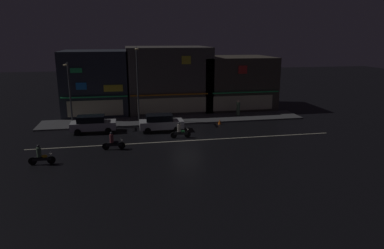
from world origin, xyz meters
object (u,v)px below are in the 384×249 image
pedestrian_on_sidewalk (238,109)px  motorcycle_opposite_lane (41,156)px  parked_car_trailing (93,124)px  streetlamp_mid (138,79)px  motorcycle_following (180,131)px  traffic_cone (220,122)px  motorcycle_lead (113,142)px  streetlamp_west (69,88)px  parked_car_near_kerb (161,122)px

pedestrian_on_sidewalk → motorcycle_opposite_lane: (-19.13, -12.25, -0.33)m
parked_car_trailing → streetlamp_mid: bearing=35.1°
pedestrian_on_sidewalk → parked_car_trailing: bearing=-55.3°
motorcycle_following → traffic_cone: size_ratio=3.45×
pedestrian_on_sidewalk → motorcycle_lead: 17.04m
parked_car_trailing → motorcycle_opposite_lane: 8.94m
streetlamp_west → motorcycle_following: size_ratio=3.42×
parked_car_near_kerb → motorcycle_opposite_lane: (-9.60, -7.67, -0.24)m
pedestrian_on_sidewalk → motorcycle_opposite_lane: 22.72m
motorcycle_opposite_lane → traffic_cone: (16.09, 9.22, -0.36)m
motorcycle_lead → motorcycle_following: same height
parked_car_trailing → traffic_cone: size_ratio=7.82×
traffic_cone → streetlamp_west: bearing=172.9°
parked_car_near_kerb → traffic_cone: parked_car_near_kerb is taller
pedestrian_on_sidewalk → motorcycle_lead: (-14.03, -9.66, -0.33)m
streetlamp_west → motorcycle_lead: (4.42, -8.55, -3.38)m
motorcycle_lead → traffic_cone: bearing=-148.2°
streetlamp_mid → motorcycle_opposite_lane: (-7.62, -11.66, -4.14)m
streetlamp_mid → pedestrian_on_sidewalk: size_ratio=4.43×
motorcycle_following → traffic_cone: bearing=34.9°
streetlamp_west → traffic_cone: size_ratio=11.81×
parked_car_trailing → traffic_cone: (13.08, 0.81, -0.59)m
traffic_cone → motorcycle_lead: bearing=-148.9°
streetlamp_west → pedestrian_on_sidewalk: (18.45, 1.12, -3.05)m
pedestrian_on_sidewalk → parked_car_near_kerb: bearing=-43.0°
streetlamp_mid → parked_car_near_kerb: 5.93m
pedestrian_on_sidewalk → motorcycle_following: size_ratio=0.94×
parked_car_trailing → motorcycle_opposite_lane: (-3.01, -8.42, -0.24)m
parked_car_near_kerb → motorcycle_following: size_ratio=2.26×
motorcycle_lead → traffic_cone: size_ratio=3.45×
motorcycle_opposite_lane → traffic_cone: motorcycle_opposite_lane is taller
parked_car_near_kerb → parked_car_trailing: bearing=-6.5°
streetlamp_west → motorcycle_following: streetlamp_west is taller
streetlamp_mid → streetlamp_west: bearing=-175.6°
parked_car_near_kerb → streetlamp_mid: bearing=-63.6°
parked_car_near_kerb → parked_car_trailing: 6.64m
motorcycle_opposite_lane → traffic_cone: size_ratio=3.45×
parked_car_near_kerb → motorcycle_lead: (-4.51, -5.08, -0.24)m
parked_car_trailing → motorcycle_lead: size_ratio=2.26×
traffic_cone → pedestrian_on_sidewalk: bearing=44.8°
parked_car_near_kerb → motorcycle_opposite_lane: size_ratio=2.26×
streetlamp_mid → motorcycle_following: (3.48, -6.75, -4.14)m
pedestrian_on_sidewalk → parked_car_trailing: size_ratio=0.42×
pedestrian_on_sidewalk → motorcycle_following: pedestrian_on_sidewalk is taller
streetlamp_mid → motorcycle_lead: streetlamp_mid is taller
traffic_cone → motorcycle_opposite_lane: bearing=-150.2°
motorcycle_following → traffic_cone: motorcycle_following is taller
parked_car_near_kerb → parked_car_trailing: same height
parked_car_near_kerb → motorcycle_following: 3.15m
streetlamp_west → streetlamp_mid: 7.00m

